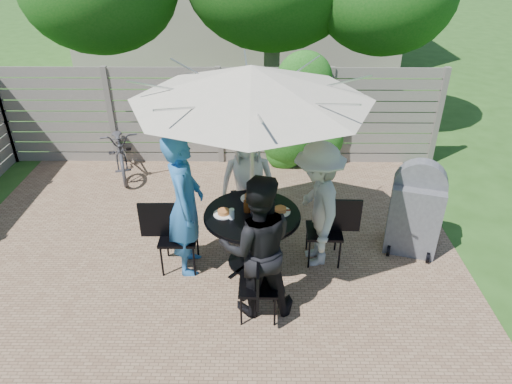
{
  "coord_description": "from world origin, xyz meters",
  "views": [
    {
      "loc": [
        0.75,
        -4.95,
        3.91
      ],
      "look_at": [
        0.7,
        0.12,
        0.99
      ],
      "focal_mm": 32.0,
      "sensor_mm": 36.0,
      "label": 1
    }
  ],
  "objects_px": {
    "chair_front": "(258,297)",
    "coffee_cup": "(259,200)",
    "umbrella": "(251,83)",
    "plate_extra": "(269,224)",
    "plate_front": "(254,228)",
    "glass_left": "(232,214)",
    "syrup_jug": "(247,206)",
    "plate_left": "(224,213)",
    "glass_right": "(272,203)",
    "patio_table": "(252,229)",
    "plate_back": "(250,197)",
    "person_back": "(248,181)",
    "bicycle": "(121,149)",
    "person_left": "(185,205)",
    "person_right": "(317,206)",
    "glass_front": "(262,220)",
    "chair_left": "(179,248)",
    "chair_right": "(324,242)",
    "person_front": "(257,247)",
    "bbq_grill": "(415,211)",
    "chair_back": "(248,207)",
    "plate_right": "(280,210)"
  },
  "relations": [
    {
      "from": "glass_right",
      "to": "syrup_jug",
      "type": "relative_size",
      "value": 0.88
    },
    {
      "from": "plate_back",
      "to": "plate_front",
      "type": "bearing_deg",
      "value": -84.89
    },
    {
      "from": "glass_left",
      "to": "bicycle",
      "type": "xyz_separation_m",
      "value": [
        -2.19,
        2.81,
        -0.41
      ]
    },
    {
      "from": "patio_table",
      "to": "plate_back",
      "type": "xyz_separation_m",
      "value": [
        -0.03,
        0.36,
        0.27
      ]
    },
    {
      "from": "syrup_jug",
      "to": "bbq_grill",
      "type": "distance_m",
      "value": 2.29
    },
    {
      "from": "chair_back",
      "to": "glass_front",
      "type": "relative_size",
      "value": 6.74
    },
    {
      "from": "person_right",
      "to": "glass_left",
      "type": "bearing_deg",
      "value": -84.5
    },
    {
      "from": "chair_left",
      "to": "person_back",
      "type": "bearing_deg",
      "value": 44.66
    },
    {
      "from": "glass_right",
      "to": "bbq_grill",
      "type": "relative_size",
      "value": 0.1
    },
    {
      "from": "plate_extra",
      "to": "glass_front",
      "type": "relative_size",
      "value": 1.71
    },
    {
      "from": "chair_front",
      "to": "plate_extra",
      "type": "bearing_deg",
      "value": -9.5
    },
    {
      "from": "coffee_cup",
      "to": "bicycle",
      "type": "bearing_deg",
      "value": 135.79
    },
    {
      "from": "glass_left",
      "to": "syrup_jug",
      "type": "bearing_deg",
      "value": 42.92
    },
    {
      "from": "person_left",
      "to": "person_front",
      "type": "height_order",
      "value": "person_left"
    },
    {
      "from": "person_left",
      "to": "plate_front",
      "type": "bearing_deg",
      "value": -113.45
    },
    {
      "from": "person_right",
      "to": "coffee_cup",
      "type": "bearing_deg",
      "value": -106.77
    },
    {
      "from": "person_back",
      "to": "chair_left",
      "type": "bearing_deg",
      "value": -139.39
    },
    {
      "from": "plate_right",
      "to": "glass_front",
      "type": "bearing_deg",
      "value": -129.39
    },
    {
      "from": "person_back",
      "to": "chair_left",
      "type": "height_order",
      "value": "person_back"
    },
    {
      "from": "plate_left",
      "to": "glass_right",
      "type": "relative_size",
      "value": 1.86
    },
    {
      "from": "person_left",
      "to": "syrup_jug",
      "type": "bearing_deg",
      "value": -86.28
    },
    {
      "from": "person_left",
      "to": "chair_front",
      "type": "xyz_separation_m",
      "value": [
        0.91,
        -0.89,
        -0.69
      ]
    },
    {
      "from": "patio_table",
      "to": "chair_back",
      "type": "bearing_deg",
      "value": 95.2
    },
    {
      "from": "chair_front",
      "to": "plate_back",
      "type": "xyz_separation_m",
      "value": [
        -0.12,
        1.32,
        0.55
      ]
    },
    {
      "from": "chair_front",
      "to": "bbq_grill",
      "type": "xyz_separation_m",
      "value": [
        2.11,
        1.32,
        0.35
      ]
    },
    {
      "from": "syrup_jug",
      "to": "bicycle",
      "type": "height_order",
      "value": "syrup_jug"
    },
    {
      "from": "glass_front",
      "to": "chair_front",
      "type": "bearing_deg",
      "value": -93.47
    },
    {
      "from": "plate_left",
      "to": "glass_front",
      "type": "bearing_deg",
      "value": -24.07
    },
    {
      "from": "chair_back",
      "to": "umbrella",
      "type": "bearing_deg",
      "value": -5.3
    },
    {
      "from": "chair_front",
      "to": "coffee_cup",
      "type": "height_order",
      "value": "coffee_cup"
    },
    {
      "from": "plate_back",
      "to": "coffee_cup",
      "type": "bearing_deg",
      "value": -49.36
    },
    {
      "from": "patio_table",
      "to": "plate_front",
      "type": "height_order",
      "value": "plate_front"
    },
    {
      "from": "plate_extra",
      "to": "bbq_grill",
      "type": "relative_size",
      "value": 0.18
    },
    {
      "from": "patio_table",
      "to": "glass_left",
      "type": "height_order",
      "value": "glass_left"
    },
    {
      "from": "person_back",
      "to": "chair_left",
      "type": "xyz_separation_m",
      "value": [
        -0.89,
        -0.91,
        -0.51
      ]
    },
    {
      "from": "chair_left",
      "to": "person_right",
      "type": "height_order",
      "value": "person_right"
    },
    {
      "from": "glass_left",
      "to": "coffee_cup",
      "type": "relative_size",
      "value": 1.17
    },
    {
      "from": "chair_front",
      "to": "bicycle",
      "type": "relative_size",
      "value": 0.52
    },
    {
      "from": "plate_front",
      "to": "glass_left",
      "type": "relative_size",
      "value": 1.86
    },
    {
      "from": "syrup_jug",
      "to": "plate_front",
      "type": "bearing_deg",
      "value": -76.57
    },
    {
      "from": "patio_table",
      "to": "umbrella",
      "type": "height_order",
      "value": "umbrella"
    },
    {
      "from": "person_left",
      "to": "patio_table",
      "type": "bearing_deg",
      "value": -90.0
    },
    {
      "from": "person_back",
      "to": "glass_left",
      "type": "relative_size",
      "value": 11.52
    },
    {
      "from": "umbrella",
      "to": "plate_extra",
      "type": "bearing_deg",
      "value": -53.93
    },
    {
      "from": "patio_table",
      "to": "plate_extra",
      "type": "xyz_separation_m",
      "value": [
        0.21,
        -0.28,
        0.27
      ]
    },
    {
      "from": "person_left",
      "to": "plate_left",
      "type": "distance_m",
      "value": 0.49
    },
    {
      "from": "person_left",
      "to": "bicycle",
      "type": "relative_size",
      "value": 1.1
    },
    {
      "from": "person_back",
      "to": "chair_right",
      "type": "distance_m",
      "value": 1.38
    },
    {
      "from": "patio_table",
      "to": "chair_front",
      "type": "bearing_deg",
      "value": -84.98
    },
    {
      "from": "person_back",
      "to": "bicycle",
      "type": "distance_m",
      "value": 3.03
    }
  ]
}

